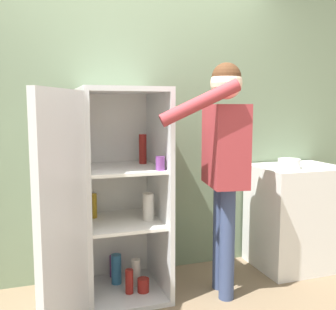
{
  "coord_description": "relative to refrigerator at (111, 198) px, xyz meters",
  "views": [
    {
      "loc": [
        -0.75,
        -2.24,
        1.42
      ],
      "look_at": [
        0.2,
        0.6,
        1.05
      ],
      "focal_mm": 42.0,
      "sensor_mm": 36.0,
      "label": 1
    }
  ],
  "objects": [
    {
      "name": "wall_back",
      "position": [
        0.26,
        0.45,
        0.51
      ],
      "size": [
        7.0,
        0.06,
        2.55
      ],
      "color": "gray",
      "rests_on": "ground_plane"
    },
    {
      "name": "person",
      "position": [
        0.81,
        -0.18,
        0.35
      ],
      "size": [
        0.72,
        0.58,
        1.74
      ],
      "color": "#384770",
      "rests_on": "ground_plane"
    },
    {
      "name": "refrigerator",
      "position": [
        0.0,
        0.0,
        0.0
      ],
      "size": [
        0.93,
        1.19,
        1.56
      ],
      "color": "silver",
      "rests_on": "ground_plane"
    },
    {
      "name": "bowl",
      "position": [
        1.53,
        0.03,
        0.18
      ],
      "size": [
        0.19,
        0.19,
        0.08
      ],
      "color": "white",
      "rests_on": "counter"
    },
    {
      "name": "counter",
      "position": [
        1.67,
        0.1,
        -0.31
      ],
      "size": [
        0.74,
        0.59,
        0.9
      ],
      "color": "white",
      "rests_on": "ground_plane"
    }
  ]
}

